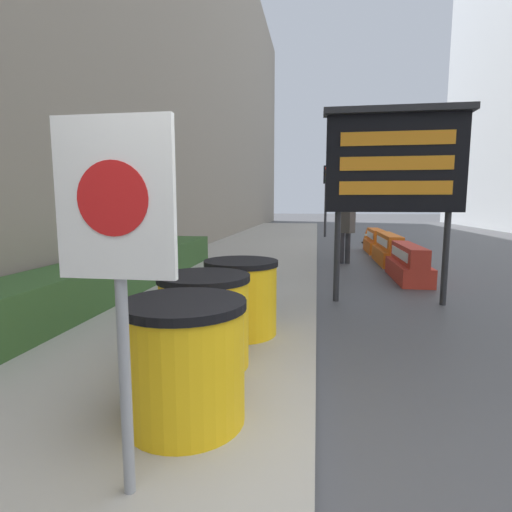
% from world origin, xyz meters
% --- Properties ---
extents(hedge_strip, '(0.90, 7.89, 0.61)m').
position_xyz_m(hedge_strip, '(-3.37, 4.60, 0.45)').
color(hedge_strip, '#335628').
rests_on(hedge_strip, sidewalk_left).
extents(barrel_drum_foreground, '(0.85, 0.85, 0.86)m').
position_xyz_m(barrel_drum_foreground, '(-0.89, 0.67, 0.58)').
color(barrel_drum_foreground, yellow).
rests_on(barrel_drum_foreground, sidewalk_left).
extents(barrel_drum_middle, '(0.85, 0.85, 0.86)m').
position_xyz_m(barrel_drum_middle, '(-1.03, 1.62, 0.58)').
color(barrel_drum_middle, yellow).
rests_on(barrel_drum_middle, sidewalk_left).
extents(barrel_drum_back, '(0.85, 0.85, 0.86)m').
position_xyz_m(barrel_drum_back, '(-0.86, 2.58, 0.58)').
color(barrel_drum_back, yellow).
rests_on(barrel_drum_back, sidewalk_left).
extents(warning_sign, '(0.59, 0.08, 1.91)m').
position_xyz_m(warning_sign, '(-0.96, -0.05, 1.50)').
color(warning_sign, gray).
rests_on(warning_sign, sidewalk_left).
extents(message_board, '(2.27, 0.36, 3.13)m').
position_xyz_m(message_board, '(1.18, 4.91, 2.29)').
color(message_board, '#28282B').
rests_on(message_board, ground_plane).
extents(jersey_barrier_red_striped, '(0.63, 2.03, 0.76)m').
position_xyz_m(jersey_barrier_red_striped, '(1.95, 7.07, 0.33)').
color(jersey_barrier_red_striped, red).
rests_on(jersey_barrier_red_striped, ground_plane).
extents(jersey_barrier_orange_near, '(0.62, 2.16, 0.80)m').
position_xyz_m(jersey_barrier_orange_near, '(1.95, 9.49, 0.35)').
color(jersey_barrier_orange_near, orange).
rests_on(jersey_barrier_orange_near, ground_plane).
extents(jersey_barrier_orange_far, '(0.61, 1.86, 0.78)m').
position_xyz_m(jersey_barrier_orange_far, '(1.95, 11.98, 0.34)').
color(jersey_barrier_orange_far, orange).
rests_on(jersey_barrier_orange_far, ground_plane).
extents(traffic_cone_near, '(0.32, 0.32, 0.58)m').
position_xyz_m(traffic_cone_near, '(2.44, 7.97, 0.28)').
color(traffic_cone_near, black).
rests_on(traffic_cone_near, ground_plane).
extents(traffic_cone_mid, '(0.34, 0.34, 0.60)m').
position_xyz_m(traffic_cone_mid, '(2.01, 15.10, 0.29)').
color(traffic_cone_mid, black).
rests_on(traffic_cone_mid, ground_plane).
extents(traffic_light_near_curb, '(0.28, 0.45, 3.41)m').
position_xyz_m(traffic_light_near_curb, '(0.39, 17.91, 2.49)').
color(traffic_light_near_curb, '#2D2D30').
rests_on(traffic_light_near_curb, ground_plane).
extents(pedestrian_worker, '(0.53, 0.50, 1.74)m').
position_xyz_m(pedestrian_worker, '(0.75, 9.26, 1.03)').
color(pedestrian_worker, '#333338').
rests_on(pedestrian_worker, ground_plane).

